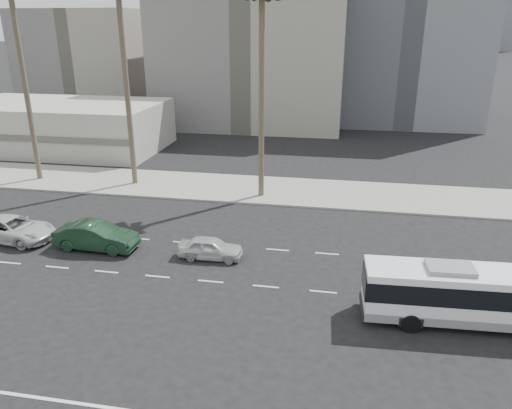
% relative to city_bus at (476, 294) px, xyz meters
% --- Properties ---
extents(ground, '(700.00, 700.00, 0.00)m').
position_rel_city_bus_xyz_m(ground, '(-6.86, 1.54, -1.50)').
color(ground, black).
rests_on(ground, ground).
extents(sidewalk_north, '(120.00, 7.00, 0.15)m').
position_rel_city_bus_xyz_m(sidewalk_north, '(-6.86, 17.04, -1.43)').
color(sidewalk_north, gray).
rests_on(sidewalk_north, ground).
extents(commercial_low, '(22.00, 12.16, 5.00)m').
position_rel_city_bus_xyz_m(commercial_low, '(-36.86, 27.53, 1.00)').
color(commercial_low, '#A9A69B').
rests_on(commercial_low, ground).
extents(midrise_beige_west, '(24.00, 18.00, 18.00)m').
position_rel_city_bus_xyz_m(midrise_beige_west, '(-18.86, 46.54, 7.50)').
color(midrise_beige_west, gray).
rests_on(midrise_beige_west, ground).
extents(midrise_gray_center, '(20.00, 20.00, 26.00)m').
position_rel_city_bus_xyz_m(midrise_gray_center, '(1.14, 53.54, 11.50)').
color(midrise_gray_center, '#55585E').
rests_on(midrise_gray_center, ground).
extents(midrise_beige_far, '(18.00, 16.00, 15.00)m').
position_rel_city_bus_xyz_m(midrise_beige_far, '(-44.86, 51.54, 6.00)').
color(midrise_beige_far, gray).
rests_on(midrise_beige_far, ground).
extents(city_bus, '(10.07, 2.71, 2.86)m').
position_rel_city_bus_xyz_m(city_bus, '(0.00, 0.00, 0.00)').
color(city_bus, white).
rests_on(city_bus, ground).
extents(car_a, '(1.61, 3.83, 1.29)m').
position_rel_city_bus_xyz_m(car_a, '(-13.60, 4.29, -0.86)').
color(car_a, silver).
rests_on(car_a, ground).
extents(car_b, '(1.91, 5.11, 1.67)m').
position_rel_city_bus_xyz_m(car_b, '(-20.77, 4.24, -0.67)').
color(car_b, '#16311E').
rests_on(car_b, ground).
extents(car_c, '(3.05, 5.72, 1.53)m').
position_rel_city_bus_xyz_m(car_c, '(-26.67, 4.49, -0.74)').
color(car_c, silver).
rests_on(car_c, ground).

